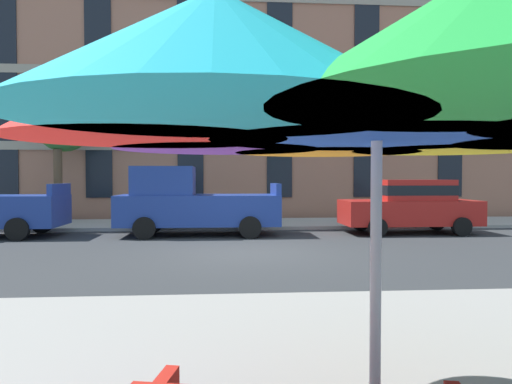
{
  "coord_description": "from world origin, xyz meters",
  "views": [
    {
      "loc": [
        -0.66,
        -11.43,
        1.84
      ],
      "look_at": [
        0.46,
        3.2,
        1.4
      ],
      "focal_mm": 33.02,
      "sensor_mm": 36.0,
      "label": 1
    }
  ],
  "objects_px": {
    "sedan_red": "(410,205)",
    "street_tree_left": "(64,124)",
    "patio_umbrella": "(377,98)",
    "pickup_blue_midblock": "(192,203)"
  },
  "relations": [
    {
      "from": "sedan_red",
      "to": "patio_umbrella",
      "type": "height_order",
      "value": "patio_umbrella"
    },
    {
      "from": "pickup_blue_midblock",
      "to": "patio_umbrella",
      "type": "xyz_separation_m",
      "value": [
        1.74,
        -12.7,
        1.23
      ]
    },
    {
      "from": "pickup_blue_midblock",
      "to": "patio_umbrella",
      "type": "relative_size",
      "value": 1.34
    },
    {
      "from": "sedan_red",
      "to": "street_tree_left",
      "type": "xyz_separation_m",
      "value": [
        -12.31,
        3.59,
        2.99
      ]
    },
    {
      "from": "sedan_red",
      "to": "patio_umbrella",
      "type": "relative_size",
      "value": 1.16
    },
    {
      "from": "pickup_blue_midblock",
      "to": "street_tree_left",
      "type": "bearing_deg",
      "value": 144.88
    },
    {
      "from": "pickup_blue_midblock",
      "to": "sedan_red",
      "type": "height_order",
      "value": "pickup_blue_midblock"
    },
    {
      "from": "pickup_blue_midblock",
      "to": "patio_umbrella",
      "type": "bearing_deg",
      "value": -82.18
    },
    {
      "from": "sedan_red",
      "to": "street_tree_left",
      "type": "distance_m",
      "value": 13.17
    },
    {
      "from": "sedan_red",
      "to": "street_tree_left",
      "type": "bearing_deg",
      "value": 163.74
    }
  ]
}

